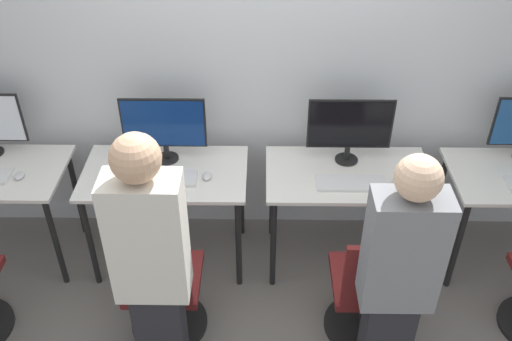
{
  "coord_description": "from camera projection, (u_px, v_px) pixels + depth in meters",
  "views": [
    {
      "loc": [
        0.04,
        -2.67,
        2.95
      ],
      "look_at": [
        0.0,
        0.12,
        0.91
      ],
      "focal_mm": 40.0,
      "sensor_mm": 36.0,
      "label": 1
    }
  ],
  "objects": [
    {
      "name": "office_chair_left",
      "position": [
        164.0,
        292.0,
        3.4
      ],
      "size": [
        0.48,
        0.48,
        0.88
      ],
      "color": "black",
      "rests_on": "ground_plane"
    },
    {
      "name": "keyboard_left",
      "position": [
        162.0,
        178.0,
        3.63
      ],
      "size": [
        0.44,
        0.16,
        0.02
      ],
      "color": "silver",
      "rests_on": "desk_left"
    },
    {
      "name": "mouse_far_left",
      "position": [
        20.0,
        176.0,
        3.65
      ],
      "size": [
        0.06,
        0.09,
        0.03
      ],
      "color": "silver",
      "rests_on": "desk_far_left"
    },
    {
      "name": "monitor_left",
      "position": [
        164.0,
        126.0,
        3.67
      ],
      "size": [
        0.55,
        0.15,
        0.46
      ],
      "color": "black",
      "rests_on": "desk_left"
    },
    {
      "name": "keyboard_right",
      "position": [
        351.0,
        183.0,
        3.59
      ],
      "size": [
        0.44,
        0.16,
        0.02
      ],
      "color": "silver",
      "rests_on": "desk_right"
    },
    {
      "name": "wall_back",
      "position": [
        257.0,
        53.0,
        3.67
      ],
      "size": [
        12.0,
        0.05,
        2.8
      ],
      "color": "silver",
      "rests_on": "ground_plane"
    },
    {
      "name": "desk_right",
      "position": [
        347.0,
        185.0,
        3.75
      ],
      "size": [
        1.07,
        0.62,
        0.76
      ],
      "color": "silver",
      "rests_on": "ground_plane"
    },
    {
      "name": "person_right",
      "position": [
        397.0,
        280.0,
        2.78
      ],
      "size": [
        0.36,
        0.21,
        1.61
      ],
      "color": "#232328",
      "rests_on": "ground_plane"
    },
    {
      "name": "monitor_right",
      "position": [
        350.0,
        127.0,
        3.66
      ],
      "size": [
        0.55,
        0.15,
        0.46
      ],
      "color": "black",
      "rests_on": "desk_right"
    },
    {
      "name": "desk_left",
      "position": [
        166.0,
        183.0,
        3.76
      ],
      "size": [
        1.07,
        0.62,
        0.76
      ],
      "color": "silver",
      "rests_on": "ground_plane"
    },
    {
      "name": "mouse_right",
      "position": [
        397.0,
        182.0,
        3.59
      ],
      "size": [
        0.06,
        0.09,
        0.03
      ],
      "color": "silver",
      "rests_on": "desk_right"
    },
    {
      "name": "mouse_left",
      "position": [
        207.0,
        176.0,
        3.64
      ],
      "size": [
        0.06,
        0.09,
        0.03
      ],
      "color": "silver",
      "rests_on": "desk_left"
    },
    {
      "name": "person_left",
      "position": [
        152.0,
        269.0,
        2.76
      ],
      "size": [
        0.36,
        0.22,
        1.7
      ],
      "color": "#232328",
      "rests_on": "ground_plane"
    },
    {
      "name": "ground_plane",
      "position": [
        256.0,
        288.0,
        3.9
      ],
      "size": [
        20.0,
        20.0,
        0.0
      ],
      "primitive_type": "plane",
      "color": "slate"
    },
    {
      "name": "office_chair_right",
      "position": [
        369.0,
        295.0,
        3.38
      ],
      "size": [
        0.48,
        0.48,
        0.88
      ],
      "color": "black",
      "rests_on": "ground_plane"
    }
  ]
}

